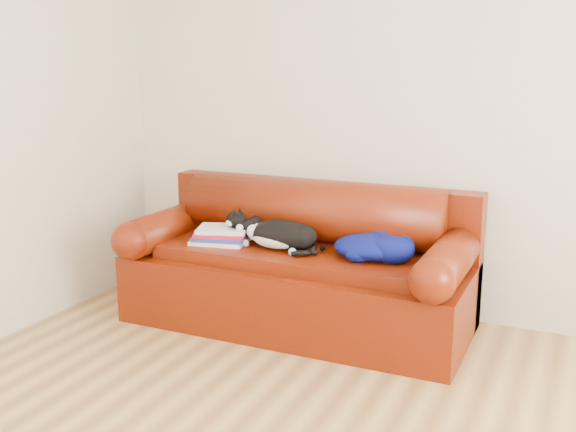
# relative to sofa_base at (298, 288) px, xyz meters

# --- Properties ---
(room_shell) EXTENTS (4.52, 4.02, 2.61)m
(room_shell) POSITION_rel_sofa_base_xyz_m (0.86, -1.48, 1.43)
(room_shell) COLOR beige
(room_shell) RESTS_ON ground
(sofa_base) EXTENTS (2.10, 0.90, 0.50)m
(sofa_base) POSITION_rel_sofa_base_xyz_m (0.00, 0.00, 0.00)
(sofa_base) COLOR #3E0E02
(sofa_base) RESTS_ON ground
(sofa_back) EXTENTS (2.10, 1.01, 0.88)m
(sofa_back) POSITION_rel_sofa_base_xyz_m (0.00, 0.24, 0.30)
(sofa_back) COLOR #3E0E02
(sofa_back) RESTS_ON ground
(book_stack) EXTENTS (0.38, 0.33, 0.10)m
(book_stack) POSITION_rel_sofa_base_xyz_m (-0.48, -0.10, 0.31)
(book_stack) COLOR white
(book_stack) RESTS_ON sofa_base
(cat) EXTENTS (0.61, 0.26, 0.22)m
(cat) POSITION_rel_sofa_base_xyz_m (-0.08, -0.08, 0.35)
(cat) COLOR black
(cat) RESTS_ON sofa_base
(blanket) EXTENTS (0.52, 0.41, 0.16)m
(blanket) POSITION_rel_sofa_base_xyz_m (0.48, -0.02, 0.33)
(blanket) COLOR #06023F
(blanket) RESTS_ON sofa_base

